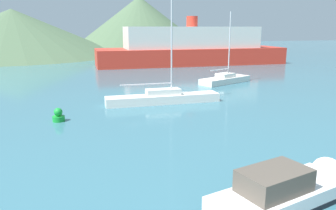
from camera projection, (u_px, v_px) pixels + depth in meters
motorboat_near at (292, 190)px, 11.11m from camera, size 6.40×3.06×1.89m
sailboat_inner at (163, 97)px, 25.71m from camera, size 9.04×1.72×9.25m
sailboat_middle at (225, 79)px, 35.04m from camera, size 6.50×4.15×7.43m
ferry_distant at (192, 48)px, 52.25m from camera, size 30.36×8.20×7.54m
buoy_marker at (58, 116)px, 20.75m from camera, size 0.76×0.76×0.87m
hill_west at (13, 32)px, 68.96m from camera, size 44.76×44.76×9.61m
hill_central at (139, 24)px, 83.49m from camera, size 36.19×36.19×13.42m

